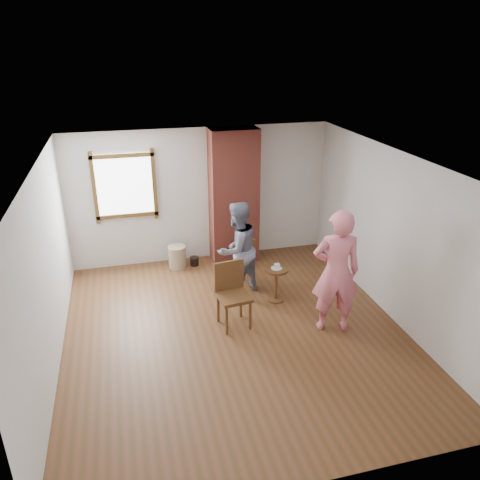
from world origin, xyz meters
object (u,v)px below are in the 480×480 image
Objects in this scene: stoneware_crock at (177,257)px; man at (237,249)px; dining_chair_left at (232,291)px; side_table at (276,279)px; person_pink at (336,272)px; dining_chair_right at (244,259)px.

man is at bearing -54.86° from stoneware_crock.
dining_chair_left is 1.00m from side_table.
dining_chair_left is (0.57, -2.13, 0.35)m from stoneware_crock.
side_table is 1.28m from person_pink.
side_table is at bearing -48.99° from stoneware_crock.
dining_chair_left is 1.25× the size of dining_chair_right.
side_table is at bearing 21.21° from dining_chair_left.
dining_chair_right is 0.56m from man.
dining_chair_right is (0.52, 1.24, -0.11)m from dining_chair_left.
stoneware_crock is 0.43× the size of dining_chair_left.
dining_chair_left is at bearing 41.31° from man.
side_table is 0.36× the size of man.
person_pink reaches higher than dining_chair_right.
dining_chair_left reaches higher than dining_chair_right.
stoneware_crock is 0.26× the size of man.
side_table is at bearing -45.46° from dining_chair_right.
dining_chair_right is at bearing 114.51° from side_table.
dining_chair_left is at bearing -151.31° from side_table.
man is at bearing 144.04° from side_table.
person_pink is at bearing -52.90° from stoneware_crock.
dining_chair_right is at bearing 59.65° from dining_chair_left.
dining_chair_right is at bearing -150.61° from man.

